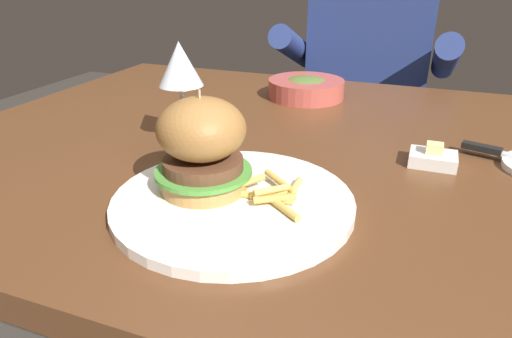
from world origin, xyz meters
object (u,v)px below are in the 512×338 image
at_px(soup_bowl, 306,88).
at_px(burger_sandwich, 202,145).
at_px(main_plate, 233,202).
at_px(wine_glass, 180,69).
at_px(diner_person, 363,115).
at_px(butter_dish, 433,158).

bearing_deg(soup_bowl, burger_sandwich, -89.69).
xyz_separation_m(main_plate, burger_sandwich, (-0.05, 0.01, 0.07)).
xyz_separation_m(main_plate, wine_glass, (-0.16, 0.16, 0.13)).
height_order(wine_glass, soup_bowl, wine_glass).
xyz_separation_m(main_plate, diner_person, (0.03, 1.00, -0.18)).
bearing_deg(burger_sandwich, diner_person, 85.73).
distance_m(butter_dish, soup_bowl, 0.41).
bearing_deg(burger_sandwich, wine_glass, 126.53).
distance_m(butter_dish, diner_person, 0.82).
bearing_deg(main_plate, butter_dish, 44.37).
bearing_deg(butter_dish, diner_person, 105.04).
distance_m(burger_sandwich, wine_glass, 0.20).
bearing_deg(main_plate, burger_sandwich, 169.11).
height_order(burger_sandwich, diner_person, diner_person).
relative_size(main_plate, wine_glass, 1.77).
distance_m(main_plate, butter_dish, 0.33).
bearing_deg(wine_glass, main_plate, -45.62).
relative_size(burger_sandwich, butter_dish, 1.91).
bearing_deg(butter_dish, burger_sandwich, -141.71).
bearing_deg(wine_glass, burger_sandwich, -53.47).
distance_m(main_plate, wine_glass, 0.26).
xyz_separation_m(burger_sandwich, diner_person, (0.07, 1.00, -0.25)).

